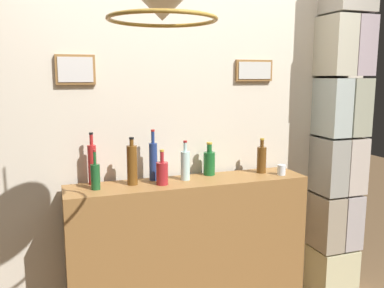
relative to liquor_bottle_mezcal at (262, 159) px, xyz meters
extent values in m
cube|color=beige|center=(-0.55, 0.20, 0.15)|extent=(3.04, 0.08, 2.70)
cube|color=olive|center=(-1.22, 0.15, 0.61)|extent=(0.24, 0.03, 0.18)
cube|color=silver|center=(-1.22, 0.13, 0.61)|extent=(0.21, 0.01, 0.15)
cube|color=olive|center=(0.00, 0.15, 0.61)|extent=(0.28, 0.03, 0.15)
cube|color=beige|center=(0.00, 0.13, 0.61)|extent=(0.25, 0.01, 0.12)
cube|color=beige|center=(0.67, 0.05, -0.98)|extent=(0.32, 0.34, 0.42)
cube|color=gray|center=(0.58, 0.05, -0.54)|extent=(0.17, 0.34, 0.42)
cube|color=#A79F9E|center=(0.76, 0.05, -0.54)|extent=(0.16, 0.34, 0.42)
cube|color=gray|center=(0.58, 0.05, -0.09)|extent=(0.16, 0.34, 0.42)
cube|color=#BEB1A4|center=(0.76, 0.05, -0.09)|extent=(0.17, 0.34, 0.42)
cube|color=#A5B3AD|center=(0.58, 0.05, 0.35)|extent=(0.16, 0.34, 0.42)
cube|color=#979A82|center=(0.76, 0.05, 0.35)|extent=(0.17, 0.34, 0.42)
cube|color=#BAB69E|center=(0.58, 0.05, 0.79)|extent=(0.17, 0.34, 0.42)
cube|color=#A5949C|center=(0.76, 0.05, 0.79)|extent=(0.16, 0.34, 0.42)
cube|color=olive|center=(-0.55, -0.05, -0.65)|extent=(1.58, 0.33, 1.10)
cylinder|color=brown|center=(0.00, 0.00, -0.01)|extent=(0.06, 0.06, 0.18)
cylinder|color=brown|center=(0.00, 0.00, 0.11)|extent=(0.03, 0.03, 0.05)
cylinder|color=#B7932D|center=(0.00, 0.00, 0.14)|extent=(0.03, 0.03, 0.01)
cylinder|color=maroon|center=(-0.74, -0.08, -0.03)|extent=(0.07, 0.07, 0.14)
cylinder|color=maroon|center=(-0.74, -0.08, 0.08)|extent=(0.02, 0.02, 0.07)
cylinder|color=#B7932D|center=(-0.74, -0.08, 0.12)|extent=(0.03, 0.03, 0.01)
cylinder|color=silver|center=(-0.57, -0.01, 0.00)|extent=(0.06, 0.06, 0.19)
cylinder|color=silver|center=(-0.57, -0.01, 0.12)|extent=(0.02, 0.02, 0.06)
cylinder|color=maroon|center=(-0.57, -0.01, 0.16)|extent=(0.02, 0.02, 0.01)
cylinder|color=#A62121|center=(-1.15, 0.07, 0.03)|extent=(0.05, 0.05, 0.25)
cylinder|color=#A62121|center=(-1.15, 0.07, 0.18)|extent=(0.02, 0.02, 0.07)
cylinder|color=black|center=(-1.15, 0.07, 0.22)|extent=(0.02, 0.02, 0.01)
cylinder|color=brown|center=(-0.91, -0.02, 0.03)|extent=(0.07, 0.07, 0.25)
cylinder|color=brown|center=(-0.91, -0.02, 0.17)|extent=(0.03, 0.03, 0.04)
cylinder|color=black|center=(-0.91, -0.02, 0.20)|extent=(0.03, 0.03, 0.01)
cylinder|color=#185925|center=(-0.37, 0.06, -0.02)|extent=(0.08, 0.08, 0.16)
cylinder|color=#185925|center=(-0.37, 0.06, 0.09)|extent=(0.03, 0.03, 0.06)
cylinder|color=#B7932D|center=(-0.37, 0.06, 0.12)|extent=(0.04, 0.04, 0.01)
cylinder|color=#194F25|center=(-1.14, -0.05, -0.02)|extent=(0.06, 0.06, 0.15)
cylinder|color=#194F25|center=(-1.14, -0.05, 0.09)|extent=(0.02, 0.02, 0.08)
cylinder|color=maroon|center=(-1.14, -0.05, 0.14)|extent=(0.02, 0.02, 0.01)
cylinder|color=navy|center=(-0.77, 0.05, 0.02)|extent=(0.05, 0.05, 0.24)
cylinder|color=navy|center=(-0.77, 0.05, 0.19)|extent=(0.02, 0.02, 0.08)
cylinder|color=maroon|center=(-0.77, 0.05, 0.23)|extent=(0.03, 0.03, 0.01)
cylinder|color=silver|center=(0.10, -0.10, -0.06)|extent=(0.06, 0.06, 0.07)
torus|color=#AD8433|center=(-0.95, -0.89, 0.79)|extent=(0.43, 0.43, 0.02)
camera|label=1|loc=(-1.37, -2.45, 0.57)|focal=37.81mm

